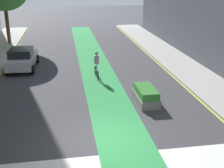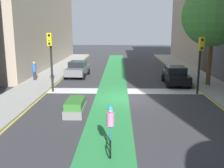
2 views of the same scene
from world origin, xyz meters
name	(u,v)px [view 1 (image 1 of 2)]	position (x,y,z in m)	size (l,w,h in m)	color
ground_plane	(102,140)	(0.00, 0.00, 0.00)	(120.00, 120.00, 0.00)	#38383D
bike_lane_paint	(123,138)	(0.92, 0.00, 0.00)	(2.40, 60.00, 0.01)	#2D8C47
car_silver_left_far	(22,58)	(-4.52, 11.29, 0.80)	(2.18, 4.28, 1.57)	#B2B7BF
cyclist_in_lane	(97,64)	(0.73, 8.21, 0.97)	(0.32, 1.73, 1.86)	black
median_planter	(146,95)	(2.92, 3.64, 0.40)	(1.05, 2.25, 0.85)	slate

